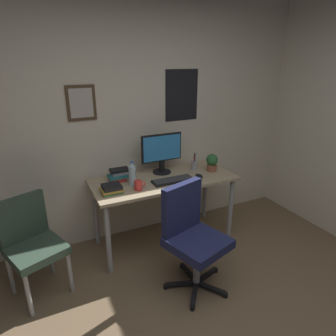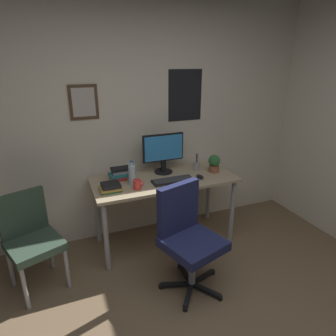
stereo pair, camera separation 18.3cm
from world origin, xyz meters
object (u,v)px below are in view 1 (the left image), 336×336
keyboard (173,180)px  side_chair (32,241)px  office_chair (191,232)px  potted_plant (212,162)px  book_stack_right (112,189)px  computer_mouse (199,176)px  water_bottle (132,175)px  coffee_mug_near (138,185)px  monitor (162,152)px  pen_cup (194,165)px  book_stack_left (118,175)px

keyboard → side_chair: bearing=-176.0°
office_chair → potted_plant: potted_plant is taller
potted_plant → book_stack_right: (-1.17, -0.09, -0.07)m
computer_mouse → potted_plant: size_ratio=0.56×
keyboard → water_bottle: (-0.41, 0.08, 0.09)m
keyboard → coffee_mug_near: bearing=-173.4°
potted_plant → coffee_mug_near: bearing=-171.7°
water_bottle → monitor: bearing=26.2°
office_chair → book_stack_right: (-0.52, 0.60, 0.27)m
office_chair → water_bottle: 0.81m
pen_cup → book_stack_left: size_ratio=0.92×
side_chair → book_stack_right: side_chair is taller
side_chair → monitor: bearing=15.3°
book_stack_left → water_bottle: bearing=-66.2°
pen_cup → computer_mouse: bearing=-108.3°
potted_plant → book_stack_right: potted_plant is taller
monitor → computer_mouse: size_ratio=4.18×
monitor → keyboard: size_ratio=1.07×
side_chair → pen_cup: pen_cup is taller
office_chair → side_chair: office_chair is taller
potted_plant → book_stack_left: potted_plant is taller
water_bottle → coffee_mug_near: water_bottle is taller
keyboard → potted_plant: 0.55m
office_chair → monitor: size_ratio=2.07×
side_chair → monitor: monitor is taller
office_chair → book_stack_left: 1.00m
coffee_mug_near → book_stack_right: bearing=168.8°
monitor → pen_cup: 0.42m
side_chair → potted_plant: size_ratio=4.49×
pen_cup → monitor: bearing=169.7°
office_chair → keyboard: bearing=79.1°
monitor → potted_plant: 0.58m
water_bottle → book_stack_right: (-0.23, -0.08, -0.07)m
water_bottle → book_stack_left: bearing=113.8°
water_bottle → coffee_mug_near: bearing=-82.6°
computer_mouse → water_bottle: 0.72m
office_chair → monitor: (0.12, 0.88, 0.47)m
keyboard → computer_mouse: (0.30, -0.03, 0.01)m
computer_mouse → pen_cup: pen_cup is taller
side_chair → coffee_mug_near: (0.99, 0.05, 0.31)m
keyboard → book_stack_right: bearing=179.6°
monitor → computer_mouse: (0.30, -0.31, -0.22)m
keyboard → book_stack_left: size_ratio=1.99×
keyboard → potted_plant: potted_plant is taller
office_chair → coffee_mug_near: 0.68m
water_bottle → office_chair: bearing=-66.8°
computer_mouse → coffee_mug_near: coffee_mug_near is taller
office_chair → potted_plant: bearing=46.8°
side_chair → potted_plant: (1.91, 0.19, 0.36)m
coffee_mug_near → side_chair: bearing=-177.0°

